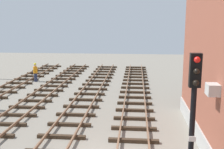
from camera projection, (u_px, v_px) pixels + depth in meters
name	position (u px, v px, depth m)	size (l,w,h in m)	color
signal_mast	(193.00, 108.00, 9.01)	(0.36, 0.40, 4.90)	black
track_worker_foreground	(35.00, 72.00, 27.30)	(0.40, 0.40, 1.87)	#262D4C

